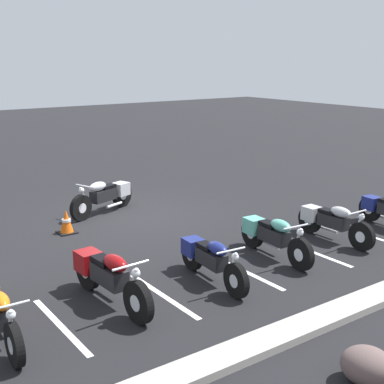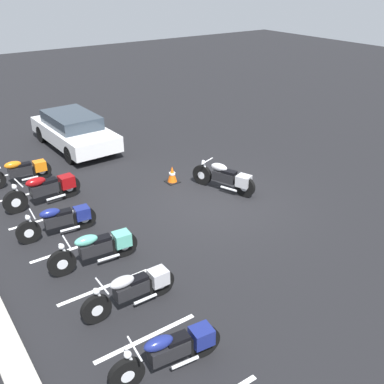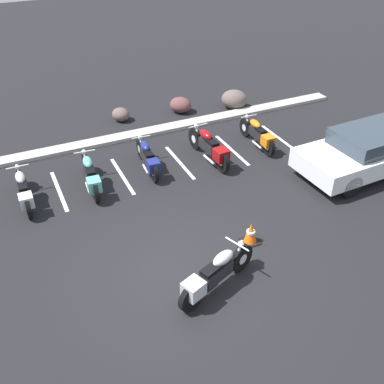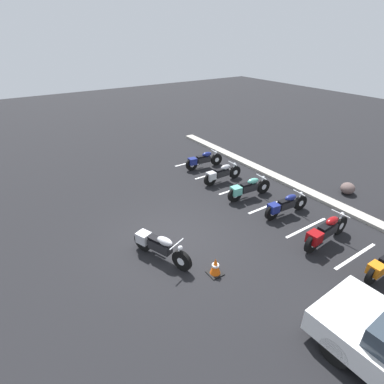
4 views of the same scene
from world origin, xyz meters
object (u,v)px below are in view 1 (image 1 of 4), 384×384
motorcycle_silver_featured (105,195)px  parked_bike_2 (272,235)px  parked_bike_3 (210,258)px  parked_bike_4 (107,275)px  parked_bike_1 (331,221)px  landscape_rock_2 (367,366)px  traffic_cone (66,222)px

motorcycle_silver_featured → parked_bike_2: 4.94m
parked_bike_3 → parked_bike_4: parked_bike_4 is taller
parked_bike_1 → landscape_rock_2: (3.80, 3.80, -0.19)m
motorcycle_silver_featured → parked_bike_3: bearing=64.1°
parked_bike_1 → parked_bike_2: parked_bike_2 is taller
parked_bike_1 → parked_bike_4: bearing=-90.3°
traffic_cone → parked_bike_4: bearing=77.3°
motorcycle_silver_featured → parked_bike_4: 5.28m
parked_bike_2 → traffic_cone: (2.77, -3.77, -0.19)m
parked_bike_4 → landscape_rock_2: bearing=18.6°
motorcycle_silver_featured → parked_bike_1: size_ratio=1.01×
parked_bike_3 → landscape_rock_2: bearing=-0.6°
motorcycle_silver_featured → parked_bike_2: motorcycle_silver_featured is taller
parked_bike_2 → landscape_rock_2: size_ratio=3.24×
motorcycle_silver_featured → parked_bike_3: motorcycle_silver_featured is taller
motorcycle_silver_featured → traffic_cone: 1.79m
landscape_rock_2 → traffic_cone: (0.72, -7.59, 0.02)m
motorcycle_silver_featured → parked_bike_3: (0.45, 5.01, -0.03)m
motorcycle_silver_featured → parked_bike_3: 5.03m
parked_bike_1 → landscape_rock_2: parked_bike_1 is taller
parked_bike_3 → landscape_rock_2: parked_bike_3 is taller
parked_bike_4 → parked_bike_1: bearing=86.0°
parked_bike_1 → parked_bike_3: size_ratio=1.01×
parked_bike_1 → traffic_cone: parked_bike_1 is taller
motorcycle_silver_featured → traffic_cone: bearing=13.3°
landscape_rock_2 → motorcycle_silver_featured: bearing=-95.0°
parked_bike_4 → traffic_cone: (-0.84, -3.74, -0.22)m
parked_bike_4 → traffic_cone: size_ratio=4.15×
parked_bike_1 → parked_bike_4: 5.36m
parked_bike_2 → traffic_cone: size_ratio=3.87×
parked_bike_2 → parked_bike_3: 1.76m
parked_bike_1 → parked_bike_2: bearing=-90.3°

